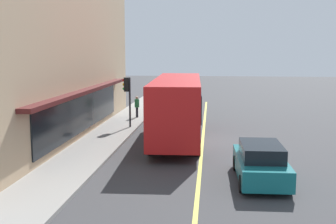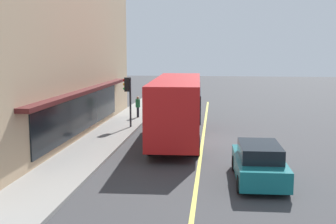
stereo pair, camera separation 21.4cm
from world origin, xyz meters
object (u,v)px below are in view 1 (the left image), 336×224
object	(u,v)px
pedestrian_by_curb	(137,105)
traffic_light	(127,90)
bus	(177,105)
car_teal	(261,163)

from	to	relation	value
pedestrian_by_curb	traffic_light	bearing A→B (deg)	-178.80
bus	car_teal	world-z (taller)	bus
traffic_light	pedestrian_by_curb	bearing A→B (deg)	1.20
traffic_light	pedestrian_by_curb	distance (m)	4.18
traffic_light	car_teal	xyz separation A→B (m)	(-10.28, -7.29, -1.79)
car_teal	traffic_light	bearing A→B (deg)	35.33
bus	traffic_light	size ratio (longest dim) A/B	3.50
bus	traffic_light	world-z (taller)	bus
bus	traffic_light	bearing A→B (deg)	49.66
bus	car_teal	bearing A→B (deg)	-152.45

